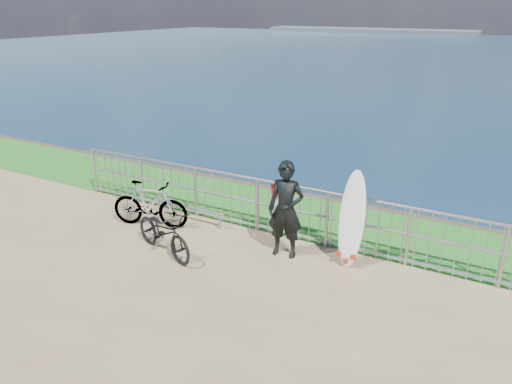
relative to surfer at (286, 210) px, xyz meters
The scene contains 8 objects.
grass_strip 2.03m from the surfer, 104.86° to the left, with size 120.00×120.00×0.00m, color #1C671C.
seascape 153.16m from the surfer, 106.79° to the left, with size 260.00×260.00×5.00m.
railing 0.86m from the surfer, 124.00° to the left, with size 10.06×0.10×1.13m.
surfer is the anchor object (origin of this frame).
surfboard 1.17m from the surfer, 12.57° to the left, with size 0.47×0.42×1.71m.
bicycle_near 2.26m from the surfer, 151.55° to the right, with size 0.58×1.65×0.87m, color black.
bicycle_far 3.01m from the surfer, behind, with size 0.46×1.63×0.98m, color black.
bike_rack 2.51m from the surfer, behind, with size 1.77×0.05×0.37m.
Camera 1 is at (4.02, -6.46, 4.32)m, focal length 35.00 mm.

